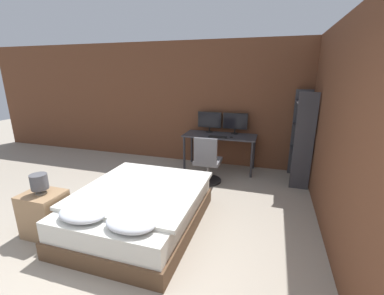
# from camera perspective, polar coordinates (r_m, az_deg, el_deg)

# --- Properties ---
(wall_back) EXTENTS (12.00, 0.06, 2.70)m
(wall_back) POSITION_cam_1_polar(r_m,az_deg,el_deg) (5.80, 3.52, 9.53)
(wall_back) COLOR brown
(wall_back) RESTS_ON ground_plane
(wall_side_right) EXTENTS (0.06, 12.00, 2.70)m
(wall_side_right) POSITION_cam_1_polar(r_m,az_deg,el_deg) (3.14, 31.30, 1.31)
(wall_side_right) COLOR brown
(wall_side_right) RESTS_ON ground_plane
(bed) EXTENTS (1.57, 1.95, 0.60)m
(bed) POSITION_cam_1_polar(r_m,az_deg,el_deg) (3.64, -11.61, -13.14)
(bed) COLOR brown
(bed) RESTS_ON ground_plane
(nightstand) EXTENTS (0.49, 0.41, 0.58)m
(nightstand) POSITION_cam_1_polar(r_m,az_deg,el_deg) (3.89, -29.88, -12.67)
(nightstand) COLOR #997551
(nightstand) RESTS_ON ground_plane
(bedside_lamp) EXTENTS (0.20, 0.20, 0.26)m
(bedside_lamp) POSITION_cam_1_polar(r_m,az_deg,el_deg) (3.71, -30.84, -6.60)
(bedside_lamp) COLOR gray
(bedside_lamp) RESTS_ON nightstand
(desk) EXTENTS (1.52, 0.63, 0.77)m
(desk) POSITION_cam_1_polar(r_m,az_deg,el_deg) (5.48, 6.17, 1.84)
(desk) COLOR #38383D
(desk) RESTS_ON ground_plane
(monitor_left) EXTENTS (0.52, 0.16, 0.45)m
(monitor_left) POSITION_cam_1_polar(r_m,az_deg,el_deg) (5.66, 3.92, 6.00)
(monitor_left) COLOR black
(monitor_left) RESTS_ON desk
(monitor_right) EXTENTS (0.52, 0.16, 0.45)m
(monitor_right) POSITION_cam_1_polar(r_m,az_deg,el_deg) (5.56, 9.57, 5.62)
(monitor_right) COLOR black
(monitor_right) RESTS_ON desk
(keyboard) EXTENTS (0.37, 0.13, 0.02)m
(keyboard) POSITION_cam_1_polar(r_m,az_deg,el_deg) (5.25, 5.75, 2.38)
(keyboard) COLOR black
(keyboard) RESTS_ON desk
(computer_mouse) EXTENTS (0.07, 0.05, 0.04)m
(computer_mouse) POSITION_cam_1_polar(r_m,az_deg,el_deg) (5.20, 8.71, 2.24)
(computer_mouse) COLOR black
(computer_mouse) RESTS_ON desk
(office_chair) EXTENTS (0.52, 0.52, 0.91)m
(office_chair) POSITION_cam_1_polar(r_m,az_deg,el_deg) (4.86, 3.39, -3.78)
(office_chair) COLOR black
(office_chair) RESTS_ON ground_plane
(bookshelf) EXTENTS (0.33, 0.77, 1.73)m
(bookshelf) POSITION_cam_1_polar(r_m,az_deg,el_deg) (5.11, 23.37, 2.63)
(bookshelf) COLOR #333338
(bookshelf) RESTS_ON ground_plane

